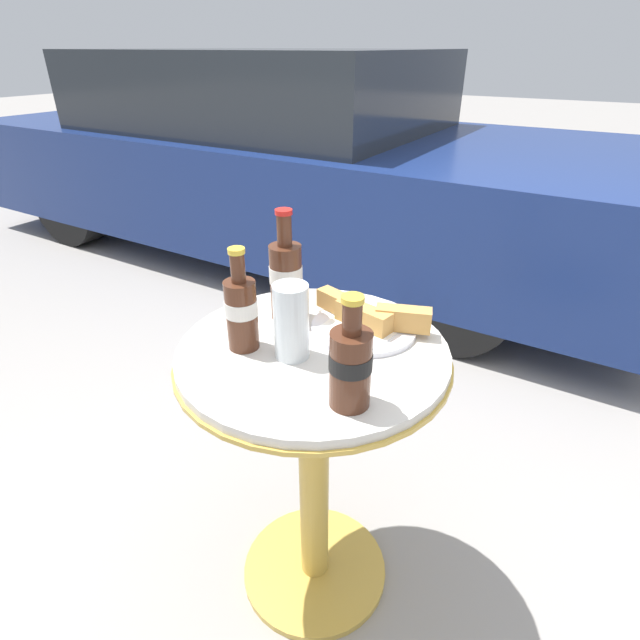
# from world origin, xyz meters

# --- Properties ---
(ground_plane) EXTENTS (30.00, 30.00, 0.00)m
(ground_plane) POSITION_xyz_m (0.00, 0.00, 0.00)
(ground_plane) COLOR gray
(bistro_table) EXTENTS (0.57, 0.57, 0.73)m
(bistro_table) POSITION_xyz_m (0.00, 0.00, 0.51)
(bistro_table) COLOR gold
(bistro_table) RESTS_ON ground_plane
(cola_bottle_left) EXTENTS (0.07, 0.07, 0.21)m
(cola_bottle_left) POSITION_xyz_m (0.15, -0.12, 0.81)
(cola_bottle_left) COLOR #4C2819
(cola_bottle_left) RESTS_ON bistro_table
(cola_bottle_right) EXTENTS (0.07, 0.07, 0.21)m
(cola_bottle_right) POSITION_xyz_m (-0.12, -0.07, 0.81)
(cola_bottle_right) COLOR #4C2819
(cola_bottle_right) RESTS_ON bistro_table
(cola_bottle_center) EXTENTS (0.07, 0.07, 0.25)m
(cola_bottle_center) POSITION_xyz_m (-0.12, 0.08, 0.83)
(cola_bottle_center) COLOR #4C2819
(cola_bottle_center) RESTS_ON bistro_table
(drinking_glass) EXTENTS (0.07, 0.07, 0.15)m
(drinking_glass) POSITION_xyz_m (-0.02, -0.05, 0.80)
(drinking_glass) COLOR #C68923
(drinking_glass) RESTS_ON bistro_table
(lunch_plate_near) EXTENTS (0.27, 0.23, 0.06)m
(lunch_plate_near) POSITION_xyz_m (0.06, 0.12, 0.75)
(lunch_plate_near) COLOR white
(lunch_plate_near) RESTS_ON bistro_table
(parked_car) EXTENTS (4.49, 1.78, 1.25)m
(parked_car) POSITION_xyz_m (-1.53, 2.12, 0.60)
(parked_car) COLOR navy
(parked_car) RESTS_ON ground_plane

